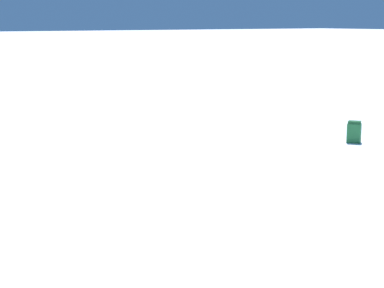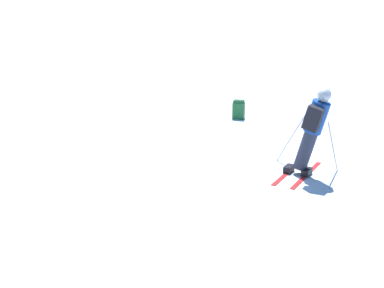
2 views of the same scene
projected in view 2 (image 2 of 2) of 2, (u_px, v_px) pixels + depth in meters
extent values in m
plane|color=white|center=(254.00, 158.00, 11.25)|extent=(300.00, 300.00, 0.00)
cube|color=red|center=(306.00, 175.00, 10.29)|extent=(0.70, 1.57, 0.01)
cube|color=red|center=(289.00, 172.00, 10.46)|extent=(0.70, 1.57, 0.01)
cube|color=black|center=(307.00, 172.00, 10.27)|extent=(0.23, 0.31, 0.12)
cube|color=black|center=(289.00, 169.00, 10.44)|extent=(0.23, 0.31, 0.12)
cylinder|color=#2D3342|center=(306.00, 150.00, 10.16)|extent=(0.51, 0.41, 0.82)
cylinder|color=#194799|center=(317.00, 117.00, 9.88)|extent=(0.57, 0.49, 0.67)
sphere|color=tan|center=(324.00, 96.00, 9.71)|extent=(0.33, 0.30, 0.27)
sphere|color=silver|center=(324.00, 95.00, 9.70)|extent=(0.38, 0.35, 0.31)
cube|color=black|center=(313.00, 119.00, 9.65)|extent=(0.42, 0.31, 0.50)
cylinder|color=#B7B7BC|center=(333.00, 147.00, 10.19)|extent=(0.10, 0.53, 1.10)
cylinder|color=#B7B7BC|center=(291.00, 138.00, 10.57)|extent=(0.87, 0.23, 1.22)
cube|color=#236633|center=(239.00, 111.00, 14.36)|extent=(0.37, 0.35, 0.44)
cube|color=#1A4C26|center=(239.00, 102.00, 14.28)|extent=(0.33, 0.32, 0.06)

